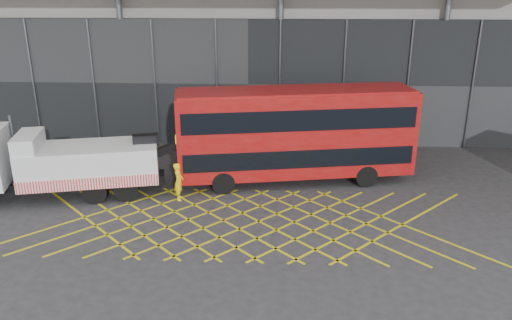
{
  "coord_description": "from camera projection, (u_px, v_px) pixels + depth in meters",
  "views": [
    {
      "loc": [
        4.11,
        -20.18,
        10.2
      ],
      "look_at": [
        3.0,
        1.5,
        2.4
      ],
      "focal_mm": 35.0,
      "sensor_mm": 36.0,
      "label": 1
    }
  ],
  "objects": [
    {
      "name": "ground_plane",
      "position": [
        188.0,
        220.0,
        22.61
      ],
      "size": [
        120.0,
        120.0,
        0.0
      ],
      "primitive_type": "plane",
      "color": "#262629"
    },
    {
      "name": "road_markings",
      "position": [
        241.0,
        221.0,
        22.5
      ],
      "size": [
        21.56,
        7.16,
        0.01
      ],
      "color": "gold",
      "rests_on": "ground_plane"
    },
    {
      "name": "recovery_truck",
      "position": [
        49.0,
        162.0,
        24.37
      ],
      "size": [
        11.57,
        4.86,
        4.03
      ],
      "rotation": [
        0.0,
        0.0,
        0.23
      ],
      "color": "black",
      "rests_on": "ground_plane"
    },
    {
      "name": "bus_towed",
      "position": [
        295.0,
        131.0,
        26.12
      ],
      "size": [
        12.61,
        4.98,
        5.01
      ],
      "rotation": [
        0.0,
        0.0,
        0.18
      ],
      "color": "maroon",
      "rests_on": "ground_plane"
    },
    {
      "name": "worker",
      "position": [
        179.0,
        181.0,
        24.43
      ],
      "size": [
        0.53,
        0.74,
        1.9
      ],
      "primitive_type": "imported",
      "rotation": [
        0.0,
        0.0,
        1.69
      ],
      "color": "yellow",
      "rests_on": "ground_plane"
    }
  ]
}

